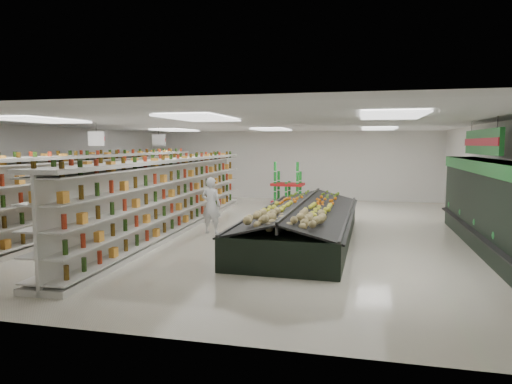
% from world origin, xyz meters
% --- Properties ---
extents(floor, '(16.00, 16.00, 0.00)m').
position_xyz_m(floor, '(0.00, 0.00, 0.00)').
color(floor, beige).
rests_on(floor, ground).
extents(ceiling, '(14.00, 16.00, 0.02)m').
position_xyz_m(ceiling, '(0.00, 0.00, 3.20)').
color(ceiling, white).
rests_on(ceiling, wall_back).
extents(wall_back, '(14.00, 0.02, 3.20)m').
position_xyz_m(wall_back, '(0.00, 8.00, 1.60)').
color(wall_back, white).
rests_on(wall_back, floor).
extents(wall_front, '(14.00, 0.02, 3.20)m').
position_xyz_m(wall_front, '(0.00, -8.00, 1.60)').
color(wall_front, white).
rests_on(wall_front, floor).
extents(wall_left, '(0.02, 16.00, 3.20)m').
position_xyz_m(wall_left, '(-7.00, 0.00, 1.60)').
color(wall_left, white).
rests_on(wall_left, floor).
extents(wall_right, '(0.02, 16.00, 3.20)m').
position_xyz_m(wall_right, '(7.00, 0.00, 1.60)').
color(wall_right, white).
rests_on(wall_right, floor).
extents(produce_wall_case, '(0.93, 8.00, 2.20)m').
position_xyz_m(produce_wall_case, '(6.53, -1.50, 1.24)').
color(produce_wall_case, black).
rests_on(produce_wall_case, floor).
extents(aisle_sign_near, '(0.52, 0.06, 0.75)m').
position_xyz_m(aisle_sign_near, '(-3.80, -2.00, 2.75)').
color(aisle_sign_near, white).
rests_on(aisle_sign_near, ceiling).
extents(aisle_sign_far, '(0.52, 0.06, 0.75)m').
position_xyz_m(aisle_sign_far, '(-3.80, 2.00, 2.75)').
color(aisle_sign_far, white).
rests_on(aisle_sign_far, ceiling).
extents(hortifruti_banner, '(0.12, 3.20, 0.95)m').
position_xyz_m(hortifruti_banner, '(6.25, -1.50, 2.65)').
color(hortifruti_banner, '#1F752B').
rests_on(hortifruti_banner, ceiling).
extents(gondola_left, '(1.08, 13.15, 2.28)m').
position_xyz_m(gondola_left, '(-4.77, -0.33, 1.05)').
color(gondola_left, beige).
rests_on(gondola_left, floor).
extents(gondola_center, '(1.41, 12.58, 2.18)m').
position_xyz_m(gondola_center, '(-2.08, -0.72, 1.00)').
color(gondola_center, beige).
rests_on(gondola_center, floor).
extents(produce_island, '(2.78, 7.34, 1.09)m').
position_xyz_m(produce_island, '(1.93, -1.26, 0.50)').
color(produce_island, black).
rests_on(produce_island, floor).
extents(soda_endcap, '(1.37, 0.97, 1.69)m').
position_xyz_m(soda_endcap, '(0.38, 5.61, 0.82)').
color(soda_endcap, red).
rests_on(soda_endcap, floor).
extents(shopper_main, '(0.64, 0.45, 1.65)m').
position_xyz_m(shopper_main, '(-0.80, -0.98, 0.83)').
color(shopper_main, white).
rests_on(shopper_main, floor).
extents(shopper_background, '(0.53, 0.82, 1.62)m').
position_xyz_m(shopper_background, '(-4.18, 2.53, 0.81)').
color(shopper_background, tan).
rests_on(shopper_background, floor).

